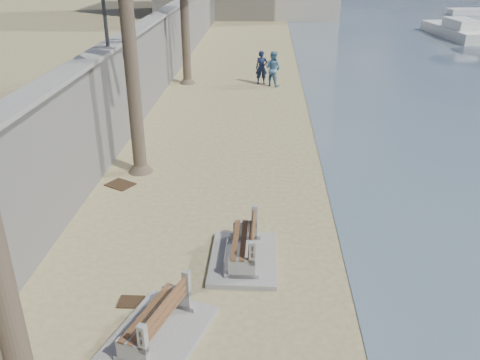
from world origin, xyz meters
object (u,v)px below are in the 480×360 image
object	(u,v)px
person_a	(262,65)
yacht_far	(455,32)
bench_near	(157,321)
bench_far	(244,246)
person_b	(273,67)

from	to	relation	value
person_a	yacht_far	world-z (taller)	person_a
bench_near	person_a	xyz separation A→B (m)	(1.64, 19.23, 0.57)
bench_near	bench_far	world-z (taller)	bench_near
person_b	person_a	bearing A→B (deg)	-0.19
bench_far	person_b	distance (m)	16.25
bench_far	yacht_far	xyz separation A→B (m)	(15.35, 32.58, -0.05)
bench_near	yacht_far	distance (m)	39.03
bench_near	person_b	world-z (taller)	person_b
bench_far	person_a	size ratio (longest dim) A/B	1.13
bench_far	person_a	world-z (taller)	person_a
person_b	yacht_far	distance (m)	21.93
bench_near	person_b	distance (m)	18.99
person_a	person_b	bearing A→B (deg)	-37.01
bench_near	yacht_far	xyz separation A→B (m)	(16.82, 35.22, -0.06)
bench_far	person_b	size ratio (longest dim) A/B	1.13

